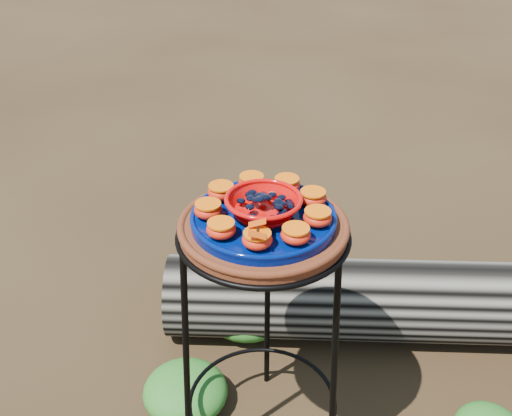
# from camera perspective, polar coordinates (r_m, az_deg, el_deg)

# --- Properties ---
(plant_stand) EXTENTS (0.44, 0.44, 0.70)m
(plant_stand) POSITION_cam_1_polar(r_m,az_deg,el_deg) (1.69, 0.58, -12.29)
(plant_stand) COLOR black
(plant_stand) RESTS_ON ground
(terracotta_saucer) EXTENTS (0.38, 0.38, 0.03)m
(terracotta_saucer) POSITION_cam_1_polar(r_m,az_deg,el_deg) (1.46, 0.65, -1.90)
(terracotta_saucer) COLOR #461D0A
(terracotta_saucer) RESTS_ON plant_stand
(cobalt_plate) EXTENTS (0.33, 0.33, 0.02)m
(cobalt_plate) POSITION_cam_1_polar(r_m,az_deg,el_deg) (1.45, 0.66, -1.02)
(cobalt_plate) COLOR #000538
(cobalt_plate) RESTS_ON terracotta_saucer
(red_bowl) EXTENTS (0.16, 0.16, 0.05)m
(red_bowl) POSITION_cam_1_polar(r_m,az_deg,el_deg) (1.43, 0.67, 0.12)
(red_bowl) COLOR #C70806
(red_bowl) RESTS_ON cobalt_plate
(glass_gems) EXTENTS (0.13, 0.13, 0.02)m
(glass_gems) POSITION_cam_1_polar(r_m,az_deg,el_deg) (1.41, 0.68, 1.29)
(glass_gems) COLOR black
(glass_gems) RESTS_ON red_bowl
(orange_half_0) EXTENTS (0.06, 0.06, 0.04)m
(orange_half_0) POSITION_cam_1_polar(r_m,az_deg,el_deg) (1.33, 0.11, -2.83)
(orange_half_0) COLOR red
(orange_half_0) RESTS_ON cobalt_plate
(orange_half_1) EXTENTS (0.06, 0.06, 0.04)m
(orange_half_1) POSITION_cam_1_polar(r_m,az_deg,el_deg) (1.35, 3.54, -2.38)
(orange_half_1) COLOR red
(orange_half_1) RESTS_ON cobalt_plate
(orange_half_2) EXTENTS (0.06, 0.06, 0.04)m
(orange_half_2) POSITION_cam_1_polar(r_m,az_deg,el_deg) (1.41, 5.49, -0.85)
(orange_half_2) COLOR red
(orange_half_2) RESTS_ON cobalt_plate
(orange_half_3) EXTENTS (0.06, 0.06, 0.04)m
(orange_half_3) POSITION_cam_1_polar(r_m,az_deg,el_deg) (1.48, 5.07, 0.91)
(orange_half_3) COLOR red
(orange_half_3) RESTS_ON cobalt_plate
(orange_half_4) EXTENTS (0.06, 0.06, 0.04)m
(orange_half_4) POSITION_cam_1_polar(r_m,az_deg,el_deg) (1.53, 2.76, 2.10)
(orange_half_4) COLOR red
(orange_half_4) RESTS_ON cobalt_plate
(orange_half_5) EXTENTS (0.06, 0.06, 0.04)m
(orange_half_5) POSITION_cam_1_polar(r_m,az_deg,el_deg) (1.53, -0.38, 2.30)
(orange_half_5) COLOR red
(orange_half_5) RESTS_ON cobalt_plate
(orange_half_6) EXTENTS (0.06, 0.06, 0.04)m
(orange_half_6) POSITION_cam_1_polar(r_m,az_deg,el_deg) (1.50, -3.12, 1.45)
(orange_half_6) COLOR red
(orange_half_6) RESTS_ON cobalt_plate
(orange_half_7) EXTENTS (0.06, 0.06, 0.04)m
(orange_half_7) POSITION_cam_1_polar(r_m,az_deg,el_deg) (1.43, -4.27, -0.18)
(orange_half_7) COLOR red
(orange_half_7) RESTS_ON cobalt_plate
(orange_half_8) EXTENTS (0.06, 0.06, 0.04)m
(orange_half_8) POSITION_cam_1_polar(r_m,az_deg,el_deg) (1.36, -3.12, -1.90)
(orange_half_8) COLOR red
(orange_half_8) RESTS_ON cobalt_plate
(butterfly) EXTENTS (0.08, 0.06, 0.01)m
(butterfly) POSITION_cam_1_polar(r_m,az_deg,el_deg) (1.31, 0.11, -1.95)
(butterfly) COLOR #C13C06
(butterfly) RESTS_ON orange_half_0
(driftwood_log) EXTENTS (1.48, 0.44, 0.27)m
(driftwood_log) POSITION_cam_1_polar(r_m,az_deg,el_deg) (2.21, 11.55, -8.05)
(driftwood_log) COLOR black
(driftwood_log) RESTS_ON ground
(foliage_left) EXTENTS (0.25, 0.25, 0.13)m
(foliage_left) POSITION_cam_1_polar(r_m,az_deg,el_deg) (1.99, -6.30, -15.80)
(foliage_left) COLOR #27611F
(foliage_left) RESTS_ON ground
(foliage_back) EXTENTS (0.28, 0.28, 0.14)m
(foliage_back) POSITION_cam_1_polar(r_m,az_deg,el_deg) (2.23, -0.77, -9.00)
(foliage_back) COLOR #27611F
(foliage_back) RESTS_ON ground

